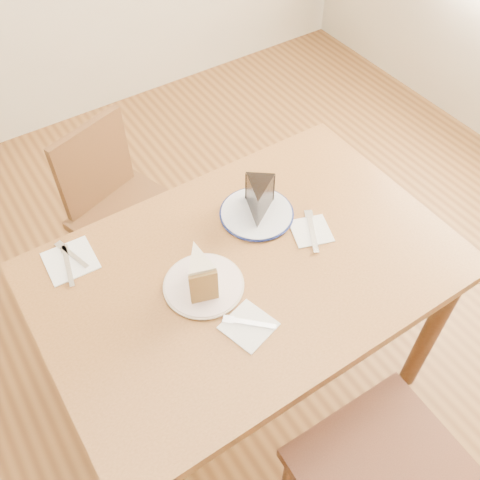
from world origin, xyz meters
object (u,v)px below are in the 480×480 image
table (248,285)px  plate_navy (257,213)px  plate_cream (204,285)px  carrot_cake (199,271)px  chocolate_cake (259,202)px  chair_far (124,210)px

table → plate_navy: size_ratio=5.41×
plate_cream → carrot_cake: carrot_cake is taller
plate_navy → carrot_cake: carrot_cake is taller
table → carrot_cake: bearing=175.6°
plate_cream → chocolate_cake: 0.32m
chair_far → chocolate_cake: bearing=96.2°
chocolate_cake → carrot_cake: bearing=62.7°
chair_far → plate_cream: chair_far is taller
plate_navy → chair_far: bearing=114.9°
chair_far → plate_navy: chair_far is taller
carrot_cake → table: bearing=13.2°
plate_navy → carrot_cake: 0.32m
plate_navy → carrot_cake: bearing=-154.1°
chair_far → chocolate_cake: chocolate_cake is taller
chair_far → plate_navy: bearing=96.2°
table → plate_cream: size_ratio=5.55×
table → carrot_cake: 0.23m
chair_far → plate_navy: size_ratio=3.55×
carrot_cake → chocolate_cake: 0.32m
carrot_cake → chocolate_cake: size_ratio=0.88×
table → chocolate_cake: bearing=47.1°
table → plate_cream: 0.18m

